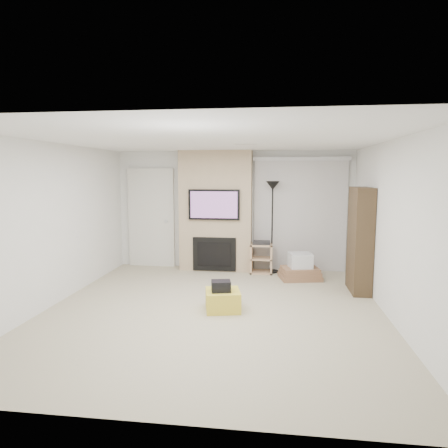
# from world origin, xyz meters

# --- Properties ---
(floor) EXTENTS (5.00, 5.50, 0.00)m
(floor) POSITION_xyz_m (0.00, 0.00, 0.00)
(floor) COLOR #B7AC8E
(floor) RESTS_ON ground
(ceiling) EXTENTS (5.00, 5.50, 0.00)m
(ceiling) POSITION_xyz_m (0.00, 0.00, 2.50)
(ceiling) COLOR white
(ceiling) RESTS_ON wall_back
(wall_back) EXTENTS (5.00, 0.00, 2.50)m
(wall_back) POSITION_xyz_m (0.00, 2.75, 1.25)
(wall_back) COLOR white
(wall_back) RESTS_ON ground
(wall_front) EXTENTS (5.00, 0.00, 2.50)m
(wall_front) POSITION_xyz_m (0.00, -2.75, 1.25)
(wall_front) COLOR white
(wall_front) RESTS_ON ground
(wall_left) EXTENTS (0.00, 5.50, 2.50)m
(wall_left) POSITION_xyz_m (-2.50, 0.00, 1.25)
(wall_left) COLOR white
(wall_left) RESTS_ON ground
(wall_right) EXTENTS (0.00, 5.50, 2.50)m
(wall_right) POSITION_xyz_m (2.50, 0.00, 1.25)
(wall_right) COLOR white
(wall_right) RESTS_ON ground
(hvac_vent) EXTENTS (0.35, 0.18, 0.01)m
(hvac_vent) POSITION_xyz_m (0.40, 0.80, 2.50)
(hvac_vent) COLOR silver
(hvac_vent) RESTS_ON ceiling
(ottoman) EXTENTS (0.59, 0.59, 0.30)m
(ottoman) POSITION_xyz_m (0.13, 0.03, 0.15)
(ottoman) COLOR gold
(ottoman) RESTS_ON floor
(black_bag) EXTENTS (0.32, 0.27, 0.16)m
(black_bag) POSITION_xyz_m (0.11, -0.01, 0.38)
(black_bag) COLOR black
(black_bag) RESTS_ON ottoman
(fireplace_wall) EXTENTS (1.50, 0.47, 2.50)m
(fireplace_wall) POSITION_xyz_m (-0.35, 2.54, 1.24)
(fireplace_wall) COLOR tan
(fireplace_wall) RESTS_ON floor
(entry_door) EXTENTS (1.02, 0.11, 2.14)m
(entry_door) POSITION_xyz_m (-1.80, 2.71, 1.05)
(entry_door) COLOR silver
(entry_door) RESTS_ON floor
(vertical_blinds) EXTENTS (1.98, 0.10, 2.37)m
(vertical_blinds) POSITION_xyz_m (1.40, 2.70, 1.27)
(vertical_blinds) COLOR silver
(vertical_blinds) RESTS_ON floor
(floor_lamp) EXTENTS (0.28, 0.28, 1.88)m
(floor_lamp) POSITION_xyz_m (0.83, 2.46, 1.48)
(floor_lamp) COLOR black
(floor_lamp) RESTS_ON floor
(av_stand) EXTENTS (0.45, 0.38, 0.66)m
(av_stand) POSITION_xyz_m (0.62, 2.37, 0.35)
(av_stand) COLOR tan
(av_stand) RESTS_ON floor
(box_stack) EXTENTS (0.86, 0.72, 0.51)m
(box_stack) POSITION_xyz_m (1.38, 1.97, 0.19)
(box_stack) COLOR #8F6548
(box_stack) RESTS_ON floor
(bookshelf) EXTENTS (0.30, 0.80, 1.80)m
(bookshelf) POSITION_xyz_m (2.34, 1.30, 0.90)
(bookshelf) COLOR #372919
(bookshelf) RESTS_ON floor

